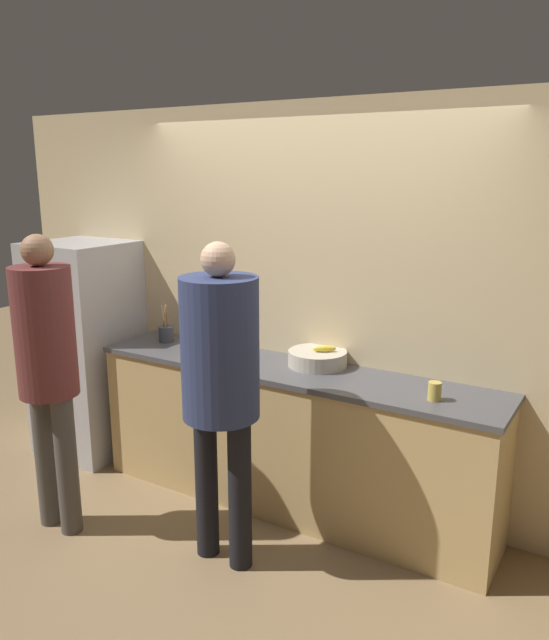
% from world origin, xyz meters
% --- Properties ---
extents(ground_plane, '(14.00, 14.00, 0.00)m').
position_xyz_m(ground_plane, '(0.00, 0.00, 0.00)').
color(ground_plane, '#8C704C').
extents(wall_back, '(5.20, 0.06, 2.60)m').
position_xyz_m(wall_back, '(0.00, 0.61, 1.30)').
color(wall_back, '#D6BC8C').
rests_on(wall_back, ground_plane).
extents(counter, '(2.73, 0.59, 0.96)m').
position_xyz_m(counter, '(0.00, 0.33, 0.48)').
color(counter, tan).
rests_on(counter, ground_plane).
extents(refrigerator, '(0.69, 0.69, 1.65)m').
position_xyz_m(refrigerator, '(-1.79, 0.26, 0.83)').
color(refrigerator, '#B7B7BC').
rests_on(refrigerator, ground_plane).
extents(person_left, '(0.35, 0.35, 1.83)m').
position_xyz_m(person_left, '(-1.08, -0.66, 1.09)').
color(person_left, '#4C4742').
rests_on(person_left, ground_plane).
extents(person_center, '(0.42, 0.42, 1.82)m').
position_xyz_m(person_center, '(-0.02, -0.39, 1.13)').
color(person_center, black).
rests_on(person_center, ground_plane).
extents(fruit_bowl, '(0.38, 0.38, 0.14)m').
position_xyz_m(fruit_bowl, '(0.13, 0.45, 1.01)').
color(fruit_bowl, beige).
rests_on(fruit_bowl, counter).
extents(utensil_crock, '(0.11, 0.11, 0.27)m').
position_xyz_m(utensil_crock, '(-1.08, 0.38, 1.02)').
color(utensil_crock, '#3D424C').
rests_on(utensil_crock, counter).
extents(bottle_dark, '(0.07, 0.07, 0.15)m').
position_xyz_m(bottle_dark, '(-0.78, 0.32, 1.01)').
color(bottle_dark, '#333338').
rests_on(bottle_dark, counter).
extents(bottle_red, '(0.06, 0.06, 0.22)m').
position_xyz_m(bottle_red, '(-0.83, 0.46, 1.04)').
color(bottle_red, red).
rests_on(bottle_red, counter).
extents(cup_yellow, '(0.07, 0.07, 0.10)m').
position_xyz_m(cup_yellow, '(0.96, 0.23, 1.01)').
color(cup_yellow, gold).
rests_on(cup_yellow, counter).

